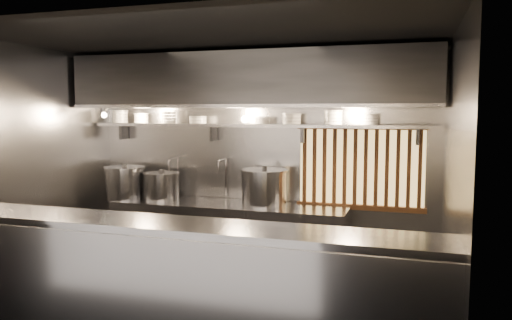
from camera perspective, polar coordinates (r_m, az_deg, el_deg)
The scene contains 25 objects.
floor at distance 5.45m, azimuth -4.44°, elevation -16.64°, with size 4.50×4.50×0.00m, color black.
ceiling at distance 5.10m, azimuth -4.69°, elevation 13.93°, with size 4.50×4.50×0.00m, color black.
wall_back at distance 6.49m, azimuth 0.41°, elevation -0.23°, with size 4.50×4.50×0.00m, color gray.
wall_left at distance 6.28m, azimuth -23.96°, elevation -0.91°, with size 3.00×3.00×0.00m, color gray.
wall_right at distance 4.73m, azimuth 21.63°, elevation -2.82°, with size 3.00×3.00×0.00m, color gray.
serving_counter at distance 4.43m, azimuth -9.28°, elevation -14.19°, with size 4.50×0.56×1.13m.
cooking_bench at distance 6.41m, azimuth -3.18°, elevation -8.95°, with size 3.00×0.70×0.90m, color gray.
bowl_shelf at distance 6.29m, azimuth -0.07°, elevation 3.97°, with size 4.40×0.34×0.04m, color gray.
exhaust_hood at distance 6.08m, azimuth -0.71°, elevation 9.04°, with size 4.40×0.81×0.65m.
wood_screen at distance 6.19m, azimuth 11.86°, elevation -0.82°, with size 1.56×0.09×1.04m.
faucet_left at distance 6.80m, azimuth -9.23°, elevation -0.82°, with size 0.04×0.30×0.50m.
faucet_right at distance 6.52m, azimuth -3.72°, elevation -1.04°, with size 0.04×0.30×0.50m.
heat_lamp at distance 6.70m, azimuth -17.08°, elevation 5.42°, with size 0.25×0.35×0.20m.
pendant_bulb at distance 6.20m, azimuth -1.29°, elevation 4.70°, with size 0.09×0.09×0.19m.
stock_pot_left at distance 6.88m, azimuth -14.75°, elevation -2.48°, with size 0.63×0.63×0.46m.
stock_pot_mid at distance 6.66m, azimuth -10.69°, elevation -2.93°, with size 0.48×0.48×0.40m.
stock_pot_right at distance 6.17m, azimuth 0.96°, elevation -3.12°, with size 0.76×0.76×0.49m.
bowl_stack_0 at distance 7.12m, azimuth -15.28°, elevation 4.81°, with size 0.22×0.22×0.17m.
bowl_stack_1 at distance 6.95m, azimuth -13.01°, elevation 4.69°, with size 0.21×0.21×0.13m.
bowl_stack_2 at distance 6.75m, azimuth -9.95°, elevation 4.89°, with size 0.20×0.20×0.17m.
bowl_stack_3 at distance 6.57m, azimuth -6.65°, elevation 4.58°, with size 0.23×0.23×0.09m.
bowl_stack_4 at distance 6.26m, azimuth 0.73°, elevation 4.57°, with size 0.20×0.20×0.09m.
bowl_stack_5 at distance 6.16m, azimuth 4.11°, elevation 4.72°, with size 0.24×0.24×0.13m.
bowl_stack_6 at distance 6.06m, azimuth 8.81°, elevation 4.83°, with size 0.23×0.23×0.17m.
bowl_stack_7 at distance 6.01m, azimuth 12.79°, elevation 4.57°, with size 0.23×0.23×0.13m.
Camera 1 is at (1.89, -4.67, 2.06)m, focal length 35.00 mm.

